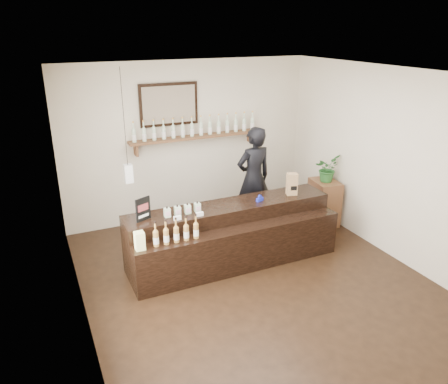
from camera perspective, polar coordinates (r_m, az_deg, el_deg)
name	(u,v)px	position (r m, az deg, el deg)	size (l,w,h in m)	color
ground	(253,279)	(6.26, 3.84, -11.22)	(5.00, 5.00, 0.00)	black
room_shell	(256,163)	(5.54, 4.26, 3.84)	(5.00, 5.00, 5.00)	beige
back_wall_decor	(183,124)	(7.59, -5.35, 8.87)	(2.66, 0.96, 1.69)	brown
counter	(232,236)	(6.49, 1.09, -5.76)	(3.13, 0.84, 1.02)	black
promo_sign	(143,209)	(5.92, -10.53, -2.22)	(0.22, 0.11, 0.32)	black
paper_bag	(292,184)	(6.79, 8.86, 1.03)	(0.18, 0.16, 0.34)	olive
tape_dispenser	(260,199)	(6.52, 4.70, -0.88)	(0.12, 0.08, 0.10)	#1722A5
side_cabinet	(324,202)	(7.91, 12.91, -1.32)	(0.46, 0.59, 0.80)	brown
potted_plant	(327,168)	(7.70, 13.29, 3.02)	(0.42, 0.36, 0.46)	#255D25
shopkeeper	(254,172)	(7.42, 3.91, 2.68)	(0.73, 0.48, 2.01)	black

